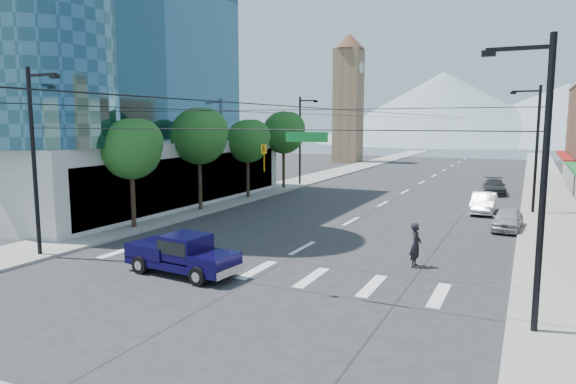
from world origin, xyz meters
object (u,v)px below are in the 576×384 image
pedestrian (416,245)px  parked_car_mid (484,203)px  pickup_truck (182,253)px  parked_car_far (494,187)px  parked_car_near (508,219)px

pedestrian → parked_car_mid: size_ratio=0.45×
pickup_truck → pedestrian: bearing=37.4°
pickup_truck → pedestrian: (8.80, 5.40, 0.10)m
pedestrian → parked_car_mid: (1.61, 16.03, -0.28)m
parked_car_far → parked_car_near: bearing=-89.1°
pickup_truck → pedestrian: pedestrian is taller
pickup_truck → parked_car_mid: size_ratio=1.20×
parked_car_mid → parked_car_far: (0.04, 10.84, -0.05)m
pedestrian → parked_car_far: pedestrian is taller
pedestrian → pickup_truck: bearing=122.8°
pedestrian → parked_car_far: (1.65, 26.87, -0.32)m
parked_car_near → parked_car_mid: size_ratio=0.89×
pedestrian → parked_car_mid: 16.11m
parked_car_near → pedestrian: bearing=-104.7°
pedestrian → parked_car_far: bearing=-2.3°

